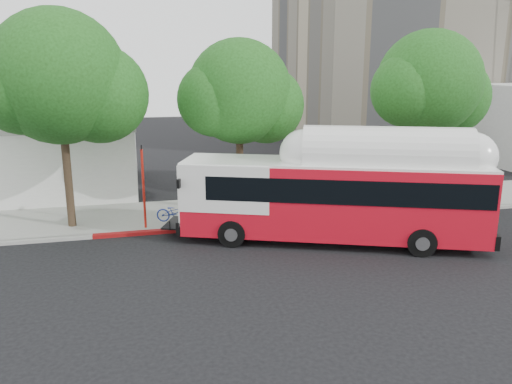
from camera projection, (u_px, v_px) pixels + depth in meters
ground at (295, 254)px, 19.85m from camera, size 120.00×120.00×0.00m
sidewalk at (257, 209)px, 25.97m from camera, size 60.00×5.00×0.15m
curb_strip at (270, 224)px, 23.51m from camera, size 60.00×0.30×0.15m
red_curb_segment at (207, 228)px, 22.84m from camera, size 10.00×0.32×0.16m
street_tree_left at (71, 82)px, 21.58m from camera, size 6.67×5.80×9.74m
street_tree_mid at (247, 96)px, 24.01m from camera, size 5.75×5.00×8.62m
street_tree_right at (436, 87)px, 26.00m from camera, size 6.21×5.40×9.18m
transit_bus at (334, 199)px, 20.88m from camera, size 13.34×7.09×3.97m
signal_pole at (144, 187)px, 22.27m from camera, size 0.11×0.38×3.96m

